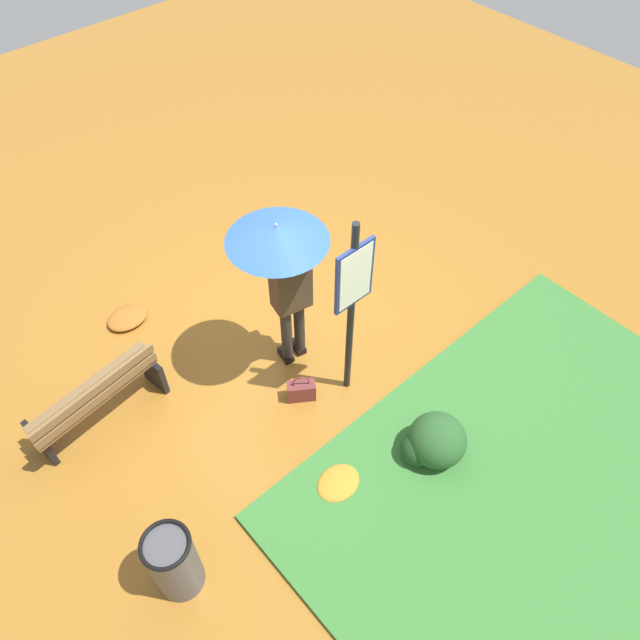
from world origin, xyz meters
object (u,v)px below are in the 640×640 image
(park_bench, at_px, (97,399))
(trash_bin, at_px, (174,562))
(person_with_umbrella, at_px, (283,260))
(handbag, at_px, (301,390))
(info_sign_post, at_px, (353,296))

(park_bench, relative_size, trash_bin, 1.68)
(person_with_umbrella, height_order, handbag, person_with_umbrella)
(park_bench, bearing_deg, info_sign_post, 148.41)
(info_sign_post, height_order, handbag, info_sign_post)
(person_with_umbrella, relative_size, handbag, 5.53)
(park_bench, xyz_separation_m, trash_bin, (0.30, 1.89, 0.02))
(person_with_umbrella, relative_size, trash_bin, 2.45)
(info_sign_post, height_order, park_bench, info_sign_post)
(handbag, bearing_deg, info_sign_post, 156.10)
(trash_bin, bearing_deg, person_with_umbrella, -151.18)
(trash_bin, bearing_deg, info_sign_post, -167.78)
(info_sign_post, height_order, trash_bin, info_sign_post)
(person_with_umbrella, xyz_separation_m, trash_bin, (2.25, 1.24, -1.13))
(info_sign_post, xyz_separation_m, trash_bin, (2.49, 0.54, -1.03))
(person_with_umbrella, xyz_separation_m, handbag, (0.23, 0.48, -1.42))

